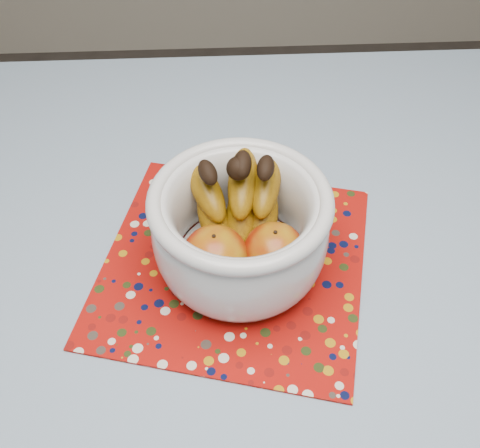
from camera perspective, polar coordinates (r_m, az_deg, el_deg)
The scene contains 4 objects.
table at distance 0.81m, azimuth 2.13°, elevation -14.04°, with size 1.20×1.20×0.75m.
tablecloth at distance 0.74m, azimuth 2.31°, elevation -11.03°, with size 1.32×1.32×0.01m, color slate.
placemat at distance 0.79m, azimuth -0.64°, elevation -3.92°, with size 0.36×0.36×0.00m, color #9A0D08.
fruit_bowl at distance 0.73m, azimuth -0.03°, elevation 0.04°, with size 0.23×0.23×0.17m.
Camera 1 is at (-0.05, -0.38, 1.38)m, focal length 42.00 mm.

